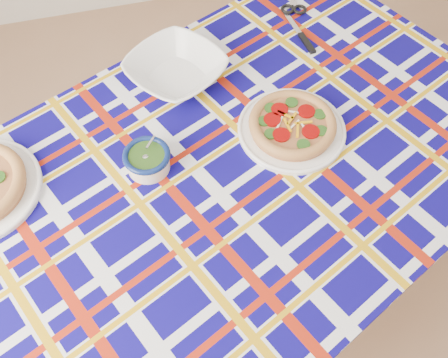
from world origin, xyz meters
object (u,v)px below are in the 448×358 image
object	(u,v)px
dining_table	(232,180)
pesto_bowl	(147,159)
serving_bowl	(176,70)
main_focaccia_plate	(292,124)

from	to	relation	value
dining_table	pesto_bowl	size ratio (longest dim) A/B	15.33
pesto_bowl	serving_bowl	size ratio (longest dim) A/B	0.45
main_focaccia_plate	pesto_bowl	bearing A→B (deg)	-177.14
main_focaccia_plate	serving_bowl	distance (m)	0.36
main_focaccia_plate	serving_bowl	size ratio (longest dim) A/B	1.13
dining_table	pesto_bowl	bearing A→B (deg)	143.00
dining_table	pesto_bowl	xyz separation A→B (m)	(-0.20, 0.04, 0.11)
dining_table	main_focaccia_plate	size ratio (longest dim) A/B	6.17
dining_table	main_focaccia_plate	distance (m)	0.21
pesto_bowl	serving_bowl	xyz separation A→B (m)	(0.13, 0.28, -0.00)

